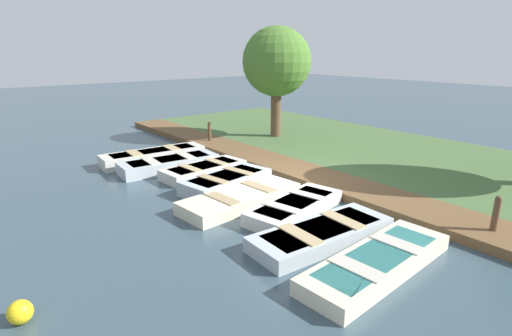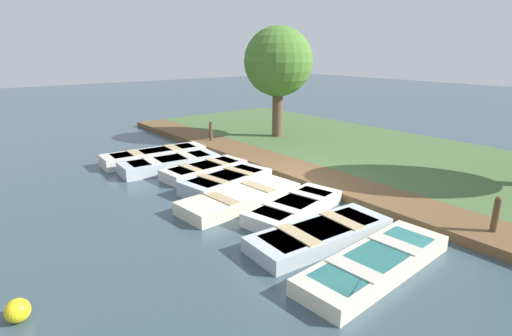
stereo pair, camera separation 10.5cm
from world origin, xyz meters
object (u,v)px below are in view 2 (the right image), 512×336
Objects in this scene: rowboat_1 at (170,164)px; rowboat_6 at (321,234)px; rowboat_2 at (204,170)px; mooring_post_far at (495,219)px; rowboat_7 at (375,263)px; mooring_post_near at (211,134)px; rowboat_3 at (227,181)px; buoy at (18,311)px; rowboat_4 at (240,198)px; rowboat_0 at (155,155)px; rowboat_5 at (294,207)px; park_tree_far_left at (278,63)px.

rowboat_1 reaches higher than rowboat_6.
mooring_post_far reaches higher than rowboat_2.
rowboat_7 is 3.58× the size of mooring_post_far.
rowboat_2 is 4.02m from mooring_post_near.
rowboat_3 is 2.85× the size of mooring_post_near.
rowboat_2 is 2.82× the size of mooring_post_far.
rowboat_3 is 6.34m from buoy.
rowboat_1 is 3.91m from rowboat_4.
rowboat_0 is at bearing -93.50° from rowboat_7.
rowboat_4 is at bearing -84.58° from rowboat_6.
buoy is (5.24, 5.60, -0.03)m from rowboat_1.
rowboat_0 reaches higher than rowboat_5.
mooring_post_far is 8.74m from buoy.
rowboat_0 is 10.23× the size of buoy.
rowboat_1 is 9.26m from mooring_post_far.
rowboat_6 is 3.57m from mooring_post_far.
rowboat_6 is (-0.08, 2.69, -0.01)m from rowboat_4.
mooring_post_far is at bearing 110.06° from rowboat_5.
rowboat_5 is at bearing 86.57° from rowboat_2.
rowboat_2 is at bearing 119.71° from rowboat_1.
rowboat_2 is 7.29m from buoy.
rowboat_5 is at bearing 101.37° from rowboat_1.
rowboat_0 reaches higher than rowboat_3.
rowboat_2 is at bearing -106.21° from rowboat_3.
rowboat_4 is at bearing 94.34° from rowboat_1.
rowboat_1 is 9.18× the size of buoy.
rowboat_2 is at bearing 54.81° from mooring_post_near.
rowboat_6 is 3.30× the size of mooring_post_near.
mooring_post_far is at bearing 112.38° from rowboat_1.
rowboat_3 is at bearing 99.01° from rowboat_0.
rowboat_5 is (-0.63, 6.46, -0.04)m from rowboat_0.
park_tree_far_left is (-10.84, -6.65, 3.10)m from buoy.
rowboat_6 is at bearing 87.04° from rowboat_4.
park_tree_far_left reaches higher than rowboat_7.
rowboat_7 is (-0.01, 8.00, -0.05)m from rowboat_1.
rowboat_3 is at bearing 102.62° from rowboat_1.
rowboat_7 is at bearing 93.52° from rowboat_0.
park_tree_far_left is (-5.51, -7.65, 3.12)m from rowboat_6.
rowboat_0 is at bearing 16.09° from mooring_post_near.
rowboat_5 is 3.00× the size of mooring_post_far.
buoy is (5.34, -1.00, 0.01)m from rowboat_6.
rowboat_5 is 1.49m from rowboat_6.
rowboat_4 is at bearing -59.45° from mooring_post_far.
park_tree_far_left is (-2.71, -9.84, 2.79)m from mooring_post_far.
rowboat_1 is 3.56m from mooring_post_near.
rowboat_3 is 0.86× the size of rowboat_6.
rowboat_6 is at bearing 94.10° from rowboat_0.
rowboat_0 reaches higher than rowboat_1.
buoy is (5.90, 0.38, 0.01)m from rowboat_5.
park_tree_far_left is (-5.57, 0.19, 3.06)m from rowboat_0.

